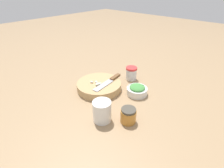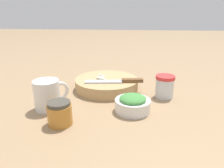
{
  "view_description": "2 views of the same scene",
  "coord_description": "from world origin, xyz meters",
  "px_view_note": "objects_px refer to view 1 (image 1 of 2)",
  "views": [
    {
      "loc": [
        0.59,
        0.52,
        0.54
      ],
      "look_at": [
        -0.02,
        -0.04,
        0.05
      ],
      "focal_mm": 28.0,
      "sensor_mm": 36.0,
      "label": 1
    },
    {
      "loc": [
        -0.08,
        0.71,
        0.32
      ],
      "look_at": [
        -0.02,
        -0.06,
        0.04
      ],
      "focal_mm": 35.0,
      "sensor_mm": 36.0,
      "label": 2
    }
  ],
  "objects_px": {
    "chef_knife": "(109,81)",
    "honey_jar": "(128,115)",
    "cutting_board": "(99,86)",
    "garlic_cloves": "(97,83)",
    "spice_jar": "(131,73)",
    "coffee_mug": "(102,111)",
    "herb_bowl": "(137,90)"
  },
  "relations": [
    {
      "from": "cutting_board",
      "to": "coffee_mug",
      "type": "relative_size",
      "value": 2.49
    },
    {
      "from": "chef_knife",
      "to": "cutting_board",
      "type": "bearing_deg",
      "value": 45.2
    },
    {
      "from": "coffee_mug",
      "to": "garlic_cloves",
      "type": "bearing_deg",
      "value": -127.74
    },
    {
      "from": "spice_jar",
      "to": "coffee_mug",
      "type": "xyz_separation_m",
      "value": [
        0.39,
        0.13,
        0.01
      ]
    },
    {
      "from": "chef_knife",
      "to": "garlic_cloves",
      "type": "distance_m",
      "value": 0.07
    },
    {
      "from": "chef_knife",
      "to": "garlic_cloves",
      "type": "bearing_deg",
      "value": 57.88
    },
    {
      "from": "herb_bowl",
      "to": "spice_jar",
      "type": "xyz_separation_m",
      "value": [
        -0.12,
        -0.13,
        0.01
      ]
    },
    {
      "from": "herb_bowl",
      "to": "chef_knife",
      "type": "bearing_deg",
      "value": -69.58
    },
    {
      "from": "cutting_board",
      "to": "honey_jar",
      "type": "bearing_deg",
      "value": 70.66
    },
    {
      "from": "garlic_cloves",
      "to": "coffee_mug",
      "type": "xyz_separation_m",
      "value": [
        0.15,
        0.19,
        -0.0
      ]
    },
    {
      "from": "garlic_cloves",
      "to": "coffee_mug",
      "type": "bearing_deg",
      "value": 52.26
    },
    {
      "from": "spice_jar",
      "to": "coffee_mug",
      "type": "height_order",
      "value": "coffee_mug"
    },
    {
      "from": "garlic_cloves",
      "to": "cutting_board",
      "type": "bearing_deg",
      "value": -168.86
    },
    {
      "from": "garlic_cloves",
      "to": "herb_bowl",
      "type": "height_order",
      "value": "garlic_cloves"
    },
    {
      "from": "garlic_cloves",
      "to": "spice_jar",
      "type": "distance_m",
      "value": 0.25
    },
    {
      "from": "chef_knife",
      "to": "coffee_mug",
      "type": "xyz_separation_m",
      "value": [
        0.22,
        0.16,
        0.0
      ]
    },
    {
      "from": "herb_bowl",
      "to": "spice_jar",
      "type": "bearing_deg",
      "value": -132.34
    },
    {
      "from": "cutting_board",
      "to": "honey_jar",
      "type": "distance_m",
      "value": 0.31
    },
    {
      "from": "chef_knife",
      "to": "coffee_mug",
      "type": "height_order",
      "value": "coffee_mug"
    },
    {
      "from": "coffee_mug",
      "to": "chef_knife",
      "type": "bearing_deg",
      "value": -143.64
    },
    {
      "from": "coffee_mug",
      "to": "honey_jar",
      "type": "relative_size",
      "value": 1.45
    },
    {
      "from": "herb_bowl",
      "to": "coffee_mug",
      "type": "xyz_separation_m",
      "value": [
        0.27,
        0.0,
        0.02
      ]
    },
    {
      "from": "spice_jar",
      "to": "chef_knife",
      "type": "bearing_deg",
      "value": -8.24
    },
    {
      "from": "cutting_board",
      "to": "coffee_mug",
      "type": "height_order",
      "value": "coffee_mug"
    },
    {
      "from": "cutting_board",
      "to": "coffee_mug",
      "type": "distance_m",
      "value": 0.26
    },
    {
      "from": "chef_knife",
      "to": "honey_jar",
      "type": "bearing_deg",
      "value": 143.69
    },
    {
      "from": "chef_knife",
      "to": "honey_jar",
      "type": "height_order",
      "value": "honey_jar"
    },
    {
      "from": "cutting_board",
      "to": "garlic_cloves",
      "type": "height_order",
      "value": "garlic_cloves"
    },
    {
      "from": "garlic_cloves",
      "to": "spice_jar",
      "type": "height_order",
      "value": "spice_jar"
    },
    {
      "from": "honey_jar",
      "to": "cutting_board",
      "type": "bearing_deg",
      "value": -109.34
    },
    {
      "from": "chef_knife",
      "to": "honey_jar",
      "type": "xyz_separation_m",
      "value": [
        0.15,
        0.25,
        -0.01
      ]
    },
    {
      "from": "coffee_mug",
      "to": "spice_jar",
      "type": "bearing_deg",
      "value": -161.17
    }
  ]
}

